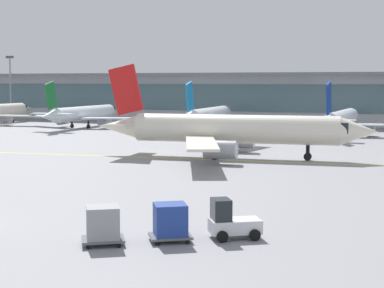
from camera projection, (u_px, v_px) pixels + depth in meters
taxiway_centreline_stripe at (229, 160)px, 63.47m from camera, size 109.30×13.09×0.01m
terminal_concourse at (294, 98)px, 115.52m from camera, size 173.02×11.00×9.60m
gate_airplane_1 at (83, 114)px, 107.47m from camera, size 22.63×24.24×8.06m
gate_airplane_2 at (209, 115)px, 101.94m from camera, size 22.61×24.31×8.06m
gate_airplane_3 at (341, 119)px, 92.05m from camera, size 22.62×24.29×8.06m
taxiing_regional_jet at (232, 130)px, 65.11m from camera, size 30.08×27.79×9.96m
baggage_tug at (231, 221)px, 31.98m from camera, size 2.94×2.61×2.10m
cargo_dolly_lead at (170, 221)px, 31.36m from camera, size 2.63×2.48×1.94m
cargo_dolly_trailing at (103, 224)px, 30.72m from camera, size 2.63×2.48×1.94m
apron_light_mast_0 at (10, 84)px, 129.77m from camera, size 1.80×0.36×13.28m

